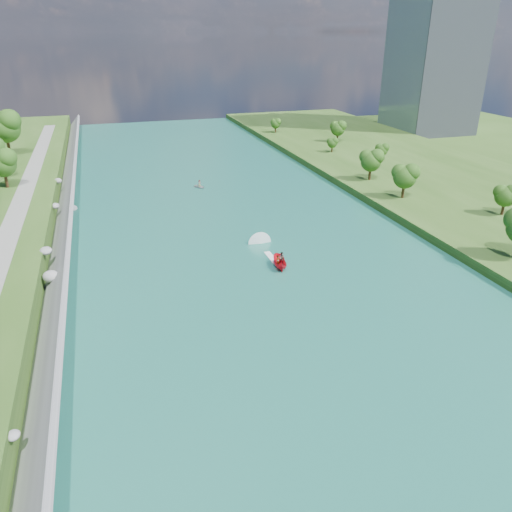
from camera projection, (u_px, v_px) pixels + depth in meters
name	position (u px, v px, depth m)	size (l,w,h in m)	color
ground	(293.00, 315.00, 56.87)	(260.00, 260.00, 0.00)	#2D5119
river_water	(245.00, 248.00, 74.26)	(55.00, 240.00, 0.10)	#175A4D
riprap_bank	(58.00, 262.00, 65.75)	(4.24, 236.00, 4.21)	slate
riverside_path	(2.00, 253.00, 63.99)	(3.00, 200.00, 0.10)	gray
office_tower	(438.00, 30.00, 149.64)	(22.00, 22.00, 60.00)	gray
trees_east	(464.00, 191.00, 83.52)	(16.46, 141.92, 8.43)	#2B4E15
motorboat	(276.00, 258.00, 69.21)	(3.60, 18.90, 1.98)	red
raft	(200.00, 186.00, 102.83)	(3.06, 3.34, 1.59)	#9C9FA4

